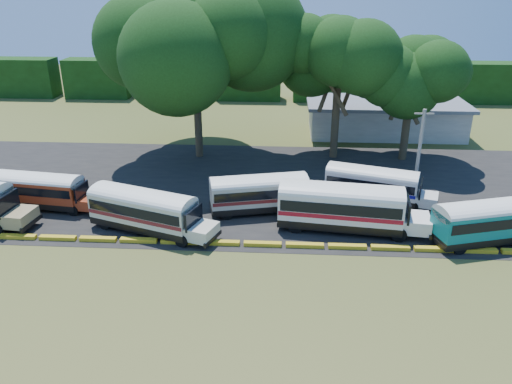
# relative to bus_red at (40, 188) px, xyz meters

# --- Properties ---
(ground) EXTENTS (160.00, 160.00, 0.00)m
(ground) POSITION_rel_bus_red_xyz_m (14.14, -6.42, -1.72)
(ground) COLOR #314416
(ground) RESTS_ON ground
(asphalt_strip) EXTENTS (64.00, 24.00, 0.02)m
(asphalt_strip) POSITION_rel_bus_red_xyz_m (15.14, 5.58, -1.71)
(asphalt_strip) COLOR black
(asphalt_strip) RESTS_ON ground
(curb) EXTENTS (53.70, 0.45, 0.30)m
(curb) POSITION_rel_bus_red_xyz_m (14.14, -5.42, -1.57)
(curb) COLOR yellow
(curb) RESTS_ON ground
(terminal_building) EXTENTS (19.00, 9.00, 4.00)m
(terminal_building) POSITION_rel_bus_red_xyz_m (32.14, 23.58, 0.31)
(terminal_building) COLOR beige
(terminal_building) RESTS_ON ground
(treeline_backdrop) EXTENTS (130.00, 4.00, 6.00)m
(treeline_backdrop) POSITION_rel_bus_red_xyz_m (14.14, 41.58, 1.28)
(treeline_backdrop) COLOR black
(treeline_backdrop) RESTS_ON ground
(bus_red) EXTENTS (9.35, 3.41, 3.00)m
(bus_red) POSITION_rel_bus_red_xyz_m (0.00, 0.00, 0.00)
(bus_red) COLOR black
(bus_red) RESTS_ON ground
(bus_cream_west) EXTENTS (10.27, 5.72, 3.30)m
(bus_cream_west) POSITION_rel_bus_red_xyz_m (9.81, -3.63, 0.14)
(bus_cream_west) COLOR black
(bus_cream_west) RESTS_ON ground
(bus_cream_east) EXTENTS (9.86, 4.53, 3.15)m
(bus_cream_east) POSITION_rel_bus_red_xyz_m (18.26, 0.33, 0.06)
(bus_cream_east) COLOR black
(bus_cream_east) RESTS_ON ground
(bus_white_red) EXTENTS (11.42, 4.11, 3.67)m
(bus_white_red) POSITION_rel_bus_red_xyz_m (24.56, -2.50, 0.35)
(bus_white_red) COLOR black
(bus_white_red) RESTS_ON ground
(bus_white_blue) EXTENTS (9.52, 4.99, 3.05)m
(bus_white_blue) POSITION_rel_bus_red_xyz_m (27.65, 2.94, -0.00)
(bus_white_blue) COLOR black
(bus_white_blue) RESTS_ON ground
(bus_teal) EXTENTS (10.16, 5.05, 3.25)m
(bus_teal) POSITION_rel_bus_red_xyz_m (34.98, -3.86, 0.14)
(bus_teal) COLOR black
(bus_teal) RESTS_ON ground
(tree_west) EXTENTS (14.42, 14.42, 17.86)m
(tree_west) POSITION_rel_bus_red_xyz_m (10.90, 13.85, 10.82)
(tree_west) COLOR #3E321F
(tree_west) RESTS_ON ground
(tree_center) EXTENTS (9.58, 9.58, 14.41)m
(tree_center) POSITION_rel_bus_red_xyz_m (25.25, 14.43, 9.11)
(tree_center) COLOR #3E321F
(tree_center) RESTS_ON ground
(tree_east) EXTENTS (8.78, 8.78, 12.67)m
(tree_east) POSITION_rel_bus_red_xyz_m (32.50, 14.14, 7.66)
(tree_east) COLOR #3E321F
(tree_east) RESTS_ON ground
(utility_pole) EXTENTS (1.60, 0.30, 7.65)m
(utility_pole) POSITION_rel_bus_red_xyz_m (31.57, 4.78, 2.21)
(utility_pole) COLOR gray
(utility_pole) RESTS_ON ground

